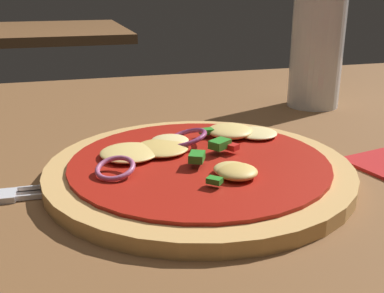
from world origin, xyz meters
TOP-DOWN VIEW (x-y plane):
  - dining_table at (0.00, 0.00)m, footprint 1.40×0.92m
  - pizza at (0.03, 0.00)m, footprint 0.26×0.26m
  - beer_glass at (0.25, 0.19)m, footprint 0.07×0.07m
  - background_table at (-0.18, 1.50)m, footprint 0.73×0.66m

SIDE VIEW (x-z plane):
  - dining_table at x=0.00m, z-range 0.00..0.03m
  - background_table at x=-0.18m, z-range 0.00..0.03m
  - pizza at x=0.03m, z-range 0.02..0.05m
  - beer_glass at x=0.25m, z-range 0.02..0.16m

